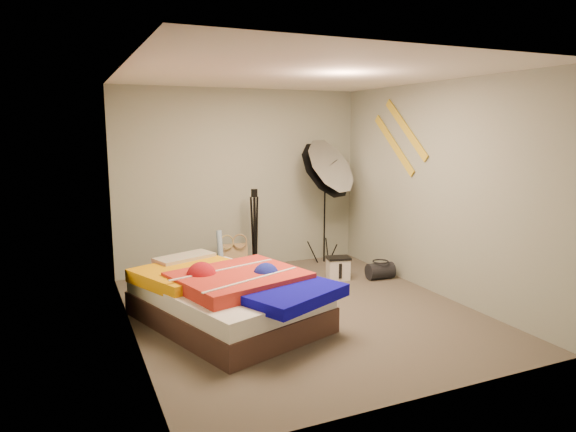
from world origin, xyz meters
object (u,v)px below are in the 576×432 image
tote_bag (233,258)px  photo_umbrella (325,171)px  bed (228,296)px  wrapping_roll (221,255)px  camera_case (338,269)px  camera_tripod (255,225)px  duffel_bag (380,271)px

tote_bag → photo_umbrella: 1.78m
bed → photo_umbrella: size_ratio=1.18×
tote_bag → photo_umbrella: photo_umbrella is taller
photo_umbrella → wrapping_roll: bearing=-176.9°
wrapping_roll → tote_bag: bearing=44.3°
camera_case → photo_umbrella: photo_umbrella is taller
camera_tripod → tote_bag: bearing=159.4°
tote_bag → duffel_bag: (1.69, -1.07, -0.09)m
tote_bag → wrapping_roll: 0.36m
duffel_bag → bed: size_ratio=0.16×
camera_case → camera_tripod: (-0.88, 0.76, 0.52)m
wrapping_roll → photo_umbrella: size_ratio=0.34×
camera_case → duffel_bag: 0.56m
tote_bag → camera_tripod: (0.28, -0.11, 0.46)m
camera_case → camera_tripod: 1.28m
photo_umbrella → camera_tripod: 1.26m
bed → photo_umbrella: (1.94, 1.60, 1.09)m
camera_tripod → photo_umbrella: bearing=-2.4°
bed → photo_umbrella: bearing=39.5°
duffel_bag → photo_umbrella: 1.60m
camera_case → bed: size_ratio=0.12×
tote_bag → camera_tripod: camera_tripod is taller
wrapping_roll → bed: bearing=-103.8°
wrapping_roll → camera_case: size_ratio=2.33×
duffel_bag → tote_bag: bearing=151.5°
wrapping_roll → duffel_bag: 2.11m
wrapping_roll → photo_umbrella: 1.89m
bed → camera_tripod: camera_tripod is taller
duffel_bag → photo_umbrella: bearing=115.0°
bed → camera_tripod: bearing=61.4°
camera_case → wrapping_roll: bearing=168.6°
photo_umbrella → camera_case: bearing=-103.0°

